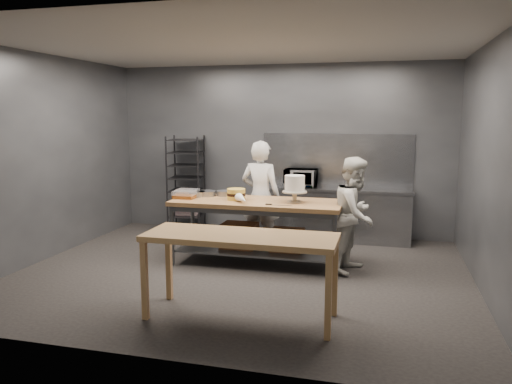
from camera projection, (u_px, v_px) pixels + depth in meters
ground at (241, 273)px, 6.76m from camera, size 6.00×6.00×0.00m
back_wall at (280, 150)px, 8.92m from camera, size 6.00×0.04×3.00m
work_table at (258, 224)px, 7.12m from camera, size 2.40×0.90×0.92m
near_counter at (240, 243)px, 5.16m from camera, size 2.00×0.70×0.90m
back_counter at (333, 213)px, 8.52m from camera, size 2.60×0.60×0.90m
splashback_panel at (336, 160)px, 8.67m from camera, size 2.60×0.02×0.90m
speed_rack at (186, 185)px, 9.05m from camera, size 0.70×0.74×1.75m
chef_behind at (261, 197)px, 7.73m from camera, size 0.69×0.50×1.74m
chef_right at (355, 214)px, 6.76m from camera, size 0.80×0.91×1.57m
microwave at (301, 178)px, 8.57m from camera, size 0.54×0.37×0.30m
frosted_cake_stand at (295, 185)px, 6.87m from camera, size 0.34×0.34×0.38m
layer_cake at (236, 194)px, 7.10m from camera, size 0.26×0.26×0.16m
cake_pans at (209, 193)px, 7.45m from camera, size 0.63×0.41×0.07m
piping_bag at (242, 199)px, 6.82m from camera, size 0.30×0.39×0.12m
offset_spatula at (275, 205)px, 6.69m from camera, size 0.36×0.02×0.02m
pastry_clamshells at (186, 194)px, 7.31m from camera, size 0.34×0.40×0.11m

